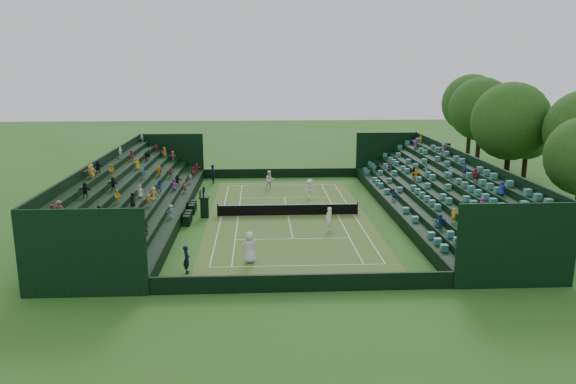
% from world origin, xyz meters
% --- Properties ---
extents(ground, '(160.00, 160.00, 0.00)m').
position_xyz_m(ground, '(0.00, 0.00, 0.00)').
color(ground, '#2C5A1C').
rests_on(ground, ground).
extents(court_surface, '(12.97, 26.77, 0.01)m').
position_xyz_m(court_surface, '(0.00, 0.00, 0.01)').
color(court_surface, '#337527').
rests_on(court_surface, ground).
extents(perimeter_wall_north, '(17.17, 0.20, 1.00)m').
position_xyz_m(perimeter_wall_north, '(0.00, 15.88, 0.50)').
color(perimeter_wall_north, black).
rests_on(perimeter_wall_north, ground).
extents(perimeter_wall_south, '(17.17, 0.20, 1.00)m').
position_xyz_m(perimeter_wall_south, '(0.00, -15.88, 0.50)').
color(perimeter_wall_south, black).
rests_on(perimeter_wall_south, ground).
extents(perimeter_wall_east, '(0.20, 31.77, 1.00)m').
position_xyz_m(perimeter_wall_east, '(8.48, 0.00, 0.50)').
color(perimeter_wall_east, black).
rests_on(perimeter_wall_east, ground).
extents(perimeter_wall_west, '(0.20, 31.77, 1.00)m').
position_xyz_m(perimeter_wall_west, '(-8.48, 0.00, 0.50)').
color(perimeter_wall_west, black).
rests_on(perimeter_wall_west, ground).
extents(north_grandstand, '(6.60, 32.00, 4.90)m').
position_xyz_m(north_grandstand, '(12.66, 0.00, 1.55)').
color(north_grandstand, black).
rests_on(north_grandstand, ground).
extents(south_grandstand, '(6.60, 32.00, 4.90)m').
position_xyz_m(south_grandstand, '(-12.66, 0.00, 1.55)').
color(south_grandstand, black).
rests_on(south_grandstand, ground).
extents(tennis_net, '(11.67, 0.10, 1.06)m').
position_xyz_m(tennis_net, '(0.00, 0.00, 0.53)').
color(tennis_net, black).
rests_on(tennis_net, ground).
extents(scoreboard_tower, '(2.00, 1.00, 3.70)m').
position_xyz_m(scoreboard_tower, '(17.75, 16.00, 3.14)').
color(scoreboard_tower, black).
rests_on(scoreboard_tower, ground).
extents(tree_row, '(11.06, 37.92, 11.05)m').
position_xyz_m(tree_row, '(22.97, 10.46, 6.88)').
color(tree_row, black).
rests_on(tree_row, ground).
extents(umpire_chair, '(0.81, 0.81, 2.55)m').
position_xyz_m(umpire_chair, '(-6.84, -0.16, 1.09)').
color(umpire_chair, black).
rests_on(umpire_chair, ground).
extents(courtside_chairs, '(0.55, 5.51, 1.18)m').
position_xyz_m(courtside_chairs, '(-8.03, -0.14, 0.45)').
color(courtside_chairs, black).
rests_on(courtside_chairs, ground).
extents(player_near_west, '(1.09, 0.82, 2.01)m').
position_xyz_m(player_near_west, '(-3.00, -11.09, 1.01)').
color(player_near_west, silver).
rests_on(player_near_west, ground).
extents(player_near_east, '(0.80, 0.76, 1.84)m').
position_xyz_m(player_near_east, '(2.83, -4.47, 0.92)').
color(player_near_east, white).
rests_on(player_near_east, ground).
extents(player_far_west, '(1.03, 0.88, 1.86)m').
position_xyz_m(player_far_west, '(-1.29, 10.25, 0.93)').
color(player_far_west, white).
rests_on(player_far_west, ground).
extents(player_far_east, '(1.33, 1.30, 1.83)m').
position_xyz_m(player_far_east, '(2.33, 5.91, 0.92)').
color(player_far_east, white).
rests_on(player_far_east, ground).
extents(line_judge_north, '(0.71, 0.84, 1.97)m').
position_xyz_m(line_judge_north, '(-7.16, 13.37, 0.98)').
color(line_judge_north, black).
rests_on(line_judge_north, ground).
extents(line_judge_south, '(0.50, 0.68, 1.72)m').
position_xyz_m(line_judge_south, '(-6.74, -12.72, 0.86)').
color(line_judge_south, black).
rests_on(line_judge_south, ground).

